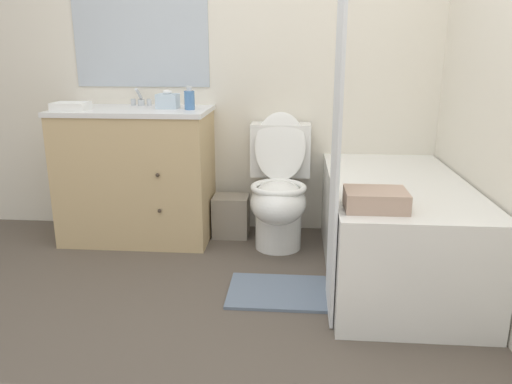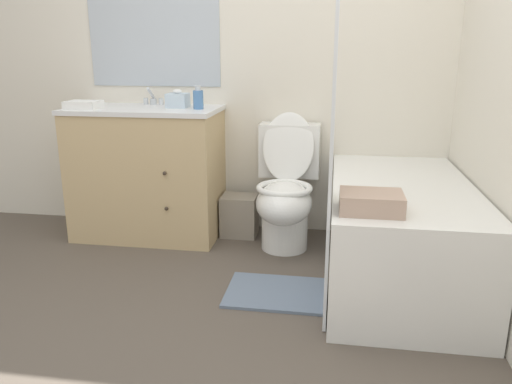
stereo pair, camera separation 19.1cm
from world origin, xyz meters
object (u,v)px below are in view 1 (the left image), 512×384
(bathtub, at_px, (394,228))
(wastebasket, at_px, (231,216))
(soap_dispenser, at_px, (189,99))
(bath_mat, at_px, (278,292))
(bath_towel_folded, at_px, (376,200))
(hand_towel_folded, at_px, (71,106))
(toilet, at_px, (279,191))
(tissue_box, at_px, (168,101))
(vanity_cabinet, at_px, (137,174))
(sink_faucet, at_px, (141,100))

(bathtub, relative_size, wastebasket, 5.11)
(bathtub, height_order, wastebasket, bathtub)
(soap_dispenser, xyz_separation_m, bath_mat, (0.59, -0.72, -0.94))
(bathtub, xyz_separation_m, bath_towel_folded, (-0.20, -0.52, 0.32))
(soap_dispenser, distance_m, hand_towel_folded, 0.74)
(soap_dispenser, distance_m, bath_mat, 1.32)
(wastebasket, height_order, soap_dispenser, soap_dispenser)
(toilet, height_order, tissue_box, tissue_box)
(vanity_cabinet, bearing_deg, hand_towel_folded, -158.64)
(tissue_box, xyz_separation_m, soap_dispenser, (0.16, -0.07, 0.02))
(soap_dispenser, bearing_deg, tissue_box, 157.24)
(bathtub, bearing_deg, hand_towel_folded, 170.70)
(toilet, xyz_separation_m, wastebasket, (-0.33, 0.14, -0.23))
(sink_faucet, xyz_separation_m, soap_dispenser, (0.38, -0.21, 0.03))
(toilet, bearing_deg, soap_dispenser, 176.83)
(sink_faucet, xyz_separation_m, bath_towel_folded, (1.42, -1.15, -0.32))
(sink_faucet, bearing_deg, hand_towel_folded, -138.44)
(tissue_box, relative_size, bath_towel_folded, 0.48)
(vanity_cabinet, bearing_deg, soap_dispenser, -5.49)
(tissue_box, xyz_separation_m, bath_mat, (0.75, -0.79, -0.92))
(hand_towel_folded, bearing_deg, bath_mat, -25.19)
(bath_mat, bearing_deg, tissue_box, 133.60)
(sink_faucet, relative_size, wastebasket, 0.50)
(vanity_cabinet, xyz_separation_m, soap_dispenser, (0.38, -0.04, 0.50))
(bathtub, distance_m, tissue_box, 1.61)
(wastebasket, bearing_deg, vanity_cabinet, -172.96)
(bathtub, relative_size, soap_dispenser, 9.84)
(soap_dispenser, xyz_separation_m, hand_towel_folded, (-0.73, -0.10, -0.04))
(vanity_cabinet, height_order, toilet, vanity_cabinet)
(wastebasket, xyz_separation_m, tissue_box, (-0.39, -0.05, 0.79))
(sink_faucet, relative_size, bathtub, 0.10)
(wastebasket, bearing_deg, bath_towel_folded, -52.76)
(sink_faucet, xyz_separation_m, bathtub, (1.62, -0.63, -0.64))
(hand_towel_folded, relative_size, bath_mat, 0.40)
(soap_dispenser, bearing_deg, bathtub, -18.84)
(wastebasket, distance_m, bath_towel_folded, 1.40)
(vanity_cabinet, bearing_deg, bath_mat, -37.92)
(hand_towel_folded, xyz_separation_m, bath_mat, (1.32, -0.62, -0.90))
(sink_faucet, distance_m, bathtub, 1.85)
(hand_towel_folded, bearing_deg, tissue_box, 16.13)
(wastebasket, xyz_separation_m, bath_mat, (0.36, -0.84, -0.13))
(bathtub, bearing_deg, wastebasket, 151.85)
(soap_dispenser, bearing_deg, hand_towel_folded, -172.19)
(sink_faucet, relative_size, hand_towel_folded, 0.68)
(hand_towel_folded, relative_size, bath_towel_folded, 0.75)
(tissue_box, bearing_deg, soap_dispenser, -22.76)
(toilet, relative_size, bathtub, 0.60)
(bathtub, height_order, tissue_box, tissue_box)
(vanity_cabinet, distance_m, tissue_box, 0.53)
(toilet, height_order, bath_mat, toilet)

